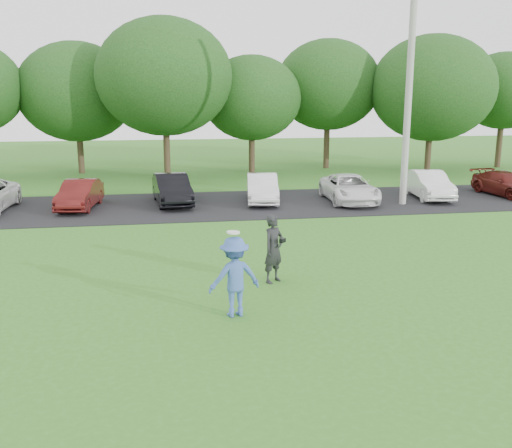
{
  "coord_description": "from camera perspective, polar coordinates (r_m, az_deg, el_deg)",
  "views": [
    {
      "loc": [
        -2.34,
        -10.51,
        4.52
      ],
      "look_at": [
        0.0,
        3.5,
        1.3
      ],
      "focal_mm": 40.0,
      "sensor_mm": 36.0,
      "label": 1
    }
  ],
  "objects": [
    {
      "name": "camera_bystander",
      "position": [
        13.95,
        1.78,
        -2.48
      ],
      "size": [
        0.74,
        0.71,
        1.7
      ],
      "color": "black",
      "rests_on": "ground"
    },
    {
      "name": "frisbee_player",
      "position": [
        11.85,
        -2.16,
        -5.28
      ],
      "size": [
        1.2,
        0.83,
        1.82
      ],
      "color": "#3B5CA8",
      "rests_on": "ground"
    },
    {
      "name": "ground",
      "position": [
        11.67,
        2.87,
        -10.02
      ],
      "size": [
        100.0,
        100.0,
        0.0
      ],
      "primitive_type": "plane",
      "color": "#327020",
      "rests_on": "ground"
    },
    {
      "name": "tree_row",
      "position": [
        33.49,
        -2.96,
        13.42
      ],
      "size": [
        42.39,
        9.85,
        8.64
      ],
      "color": "#38281C",
      "rests_on": "ground"
    },
    {
      "name": "parked_cars",
      "position": [
        23.9,
        -5.16,
        3.32
      ],
      "size": [
        28.37,
        4.79,
        1.26
      ],
      "color": "#4C1019",
      "rests_on": "parking_lot"
    },
    {
      "name": "parking_lot",
      "position": [
        24.05,
        -3.73,
        1.95
      ],
      "size": [
        32.0,
        6.5,
        0.03
      ],
      "primitive_type": "cube",
      "color": "black",
      "rests_on": "ground"
    },
    {
      "name": "utility_pole",
      "position": [
        24.49,
        15.08,
        13.43
      ],
      "size": [
        0.28,
        0.28,
        9.97
      ],
      "primitive_type": "cylinder",
      "color": "#A1A19C",
      "rests_on": "ground"
    }
  ]
}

